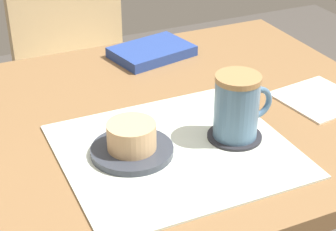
{
  "coord_description": "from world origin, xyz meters",
  "views": [
    {
      "loc": [
        -0.35,
        -0.87,
        1.28
      ],
      "look_at": [
        0.0,
        -0.09,
        0.79
      ],
      "focal_mm": 60.0,
      "sensor_mm": 36.0,
      "label": 1
    }
  ],
  "objects_px": {
    "pastry_plate": "(132,150)",
    "pastry": "(132,136)",
    "dining_table": "(148,159)",
    "small_book": "(152,52)",
    "coffee_mug": "(238,106)",
    "wooden_chair": "(87,81)"
  },
  "relations": [
    {
      "from": "pastry_plate",
      "to": "pastry",
      "type": "distance_m",
      "value": 0.03
    },
    {
      "from": "dining_table",
      "to": "wooden_chair",
      "type": "xyz_separation_m",
      "value": [
        0.09,
        0.74,
        -0.18
      ]
    },
    {
      "from": "pastry",
      "to": "small_book",
      "type": "xyz_separation_m",
      "value": [
        0.2,
        0.38,
        -0.03
      ]
    },
    {
      "from": "dining_table",
      "to": "pastry_plate",
      "type": "relative_size",
      "value": 7.04
    },
    {
      "from": "dining_table",
      "to": "small_book",
      "type": "bearing_deg",
      "value": 64.86
    },
    {
      "from": "dining_table",
      "to": "coffee_mug",
      "type": "distance_m",
      "value": 0.24
    },
    {
      "from": "pastry_plate",
      "to": "small_book",
      "type": "relative_size",
      "value": 0.79
    },
    {
      "from": "wooden_chair",
      "to": "dining_table",
      "type": "bearing_deg",
      "value": 74.92
    },
    {
      "from": "wooden_chair",
      "to": "pastry",
      "type": "xyz_separation_m",
      "value": [
        -0.17,
        -0.85,
        0.31
      ]
    },
    {
      "from": "dining_table",
      "to": "wooden_chair",
      "type": "distance_m",
      "value": 0.77
    },
    {
      "from": "pastry_plate",
      "to": "pastry",
      "type": "bearing_deg",
      "value": 0.0
    },
    {
      "from": "wooden_chair",
      "to": "coffee_mug",
      "type": "relative_size",
      "value": 7.23
    },
    {
      "from": "pastry",
      "to": "coffee_mug",
      "type": "bearing_deg",
      "value": -8.3
    },
    {
      "from": "coffee_mug",
      "to": "small_book",
      "type": "distance_m",
      "value": 0.41
    },
    {
      "from": "pastry_plate",
      "to": "pastry",
      "type": "xyz_separation_m",
      "value": [
        0.0,
        0.0,
        0.03
      ]
    },
    {
      "from": "pastry_plate",
      "to": "small_book",
      "type": "xyz_separation_m",
      "value": [
        0.2,
        0.38,
        0.0
      ]
    },
    {
      "from": "pastry",
      "to": "small_book",
      "type": "relative_size",
      "value": 0.47
    },
    {
      "from": "dining_table",
      "to": "pastry",
      "type": "height_order",
      "value": "pastry"
    },
    {
      "from": "coffee_mug",
      "to": "dining_table",
      "type": "bearing_deg",
      "value": 130.04
    },
    {
      "from": "pastry_plate",
      "to": "small_book",
      "type": "height_order",
      "value": "small_book"
    },
    {
      "from": "dining_table",
      "to": "pastry_plate",
      "type": "xyz_separation_m",
      "value": [
        -0.07,
        -0.11,
        0.1
      ]
    },
    {
      "from": "pastry",
      "to": "pastry_plate",
      "type": "bearing_deg",
      "value": 0.0
    }
  ]
}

